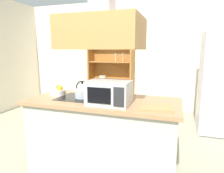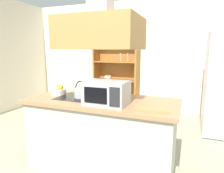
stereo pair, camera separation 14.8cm
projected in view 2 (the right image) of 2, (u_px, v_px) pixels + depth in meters
ground_plane at (84, 170)px, 2.51m from camera, size 7.80×7.80×0.00m
wall_back at (141, 56)px, 5.02m from camera, size 6.00×0.12×2.70m
kitchen_island at (102, 134)px, 2.49m from camera, size 1.83×0.82×0.90m
range_hood at (101, 24)px, 2.25m from camera, size 0.90×0.70×1.20m
dish_cabinet at (117, 77)px, 5.12m from camera, size 1.14×0.40×1.84m
kettle at (82, 91)px, 2.49m from camera, size 0.19×0.19×0.21m
cutting_board at (153, 108)px, 2.01m from camera, size 0.37×0.28×0.02m
microwave at (107, 93)px, 2.19m from camera, size 0.46×0.35×0.26m
wine_glass_on_counter at (114, 83)px, 2.66m from camera, size 0.08×0.08×0.21m
fruit_bowl at (59, 91)px, 2.68m from camera, size 0.20×0.20×0.14m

